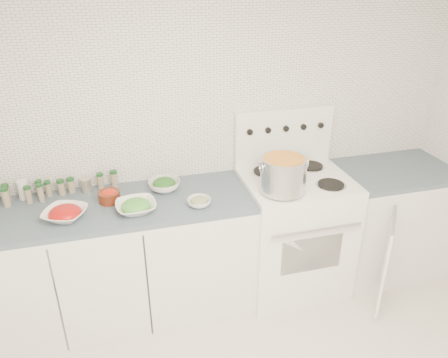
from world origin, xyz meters
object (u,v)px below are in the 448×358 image
bowl_snowpea (136,206)px  stock_pot (283,173)px  bowl_tomato (65,213)px  stove (292,229)px

bowl_snowpea → stock_pot: bearing=-3.1°
bowl_tomato → stove: bearing=3.4°
stove → stock_pot: stove is taller
stove → bowl_snowpea: size_ratio=5.05×
stock_pot → bowl_tomato: bearing=176.8°
stove → bowl_snowpea: bearing=-174.1°
bowl_tomato → stock_pot: bearing=-3.2°
stove → bowl_snowpea: stove is taller
stove → stock_pot: 0.63m
stock_pot → bowl_tomato: size_ratio=0.97×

